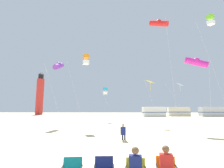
{
  "coord_description": "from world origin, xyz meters",
  "views": [
    {
      "loc": [
        0.21,
        -6.97,
        2.15
      ],
      "look_at": [
        -0.18,
        13.63,
        5.22
      ],
      "focal_mm": 27.07,
      "sensor_mm": 36.0,
      "label": 1
    }
  ],
  "objects_px": {
    "kite_box_orange": "(86,60)",
    "kite_diamond_white": "(180,86)",
    "kite_tube_magenta": "(196,62)",
    "kite_tube_violet": "(59,66)",
    "kite_diamond_gold": "(150,83)",
    "kite_tube_scarlet": "(159,23)",
    "kite_flyer_standing": "(123,132)",
    "lighthouse_distant": "(40,94)",
    "spectator_orange_chair": "(167,167)",
    "kite_box_cyan": "(105,91)",
    "rv_van_white": "(154,112)",
    "rv_van_cream": "(179,112)",
    "rv_van_silver": "(211,112)",
    "kite_box_lime": "(211,20)"
  },
  "relations": [
    {
      "from": "rv_van_white",
      "to": "rv_van_cream",
      "type": "xyz_separation_m",
      "value": [
        8.32,
        3.46,
        0.0
      ]
    },
    {
      "from": "kite_box_orange",
      "to": "kite_diamond_white",
      "type": "relative_size",
      "value": 1.32
    },
    {
      "from": "rv_van_silver",
      "to": "kite_diamond_gold",
      "type": "bearing_deg",
      "value": -131.31
    },
    {
      "from": "kite_tube_magenta",
      "to": "kite_diamond_gold",
      "type": "distance_m",
      "value": 5.8
    },
    {
      "from": "kite_diamond_white",
      "to": "lighthouse_distant",
      "type": "distance_m",
      "value": 55.42
    },
    {
      "from": "kite_box_orange",
      "to": "kite_tube_magenta",
      "type": "bearing_deg",
      "value": -2.72
    },
    {
      "from": "spectator_orange_chair",
      "to": "rv_van_white",
      "type": "bearing_deg",
      "value": 86.76
    },
    {
      "from": "kite_diamond_gold",
      "to": "kite_diamond_white",
      "type": "xyz_separation_m",
      "value": [
        6.12,
        6.17,
        0.49
      ]
    },
    {
      "from": "rv_van_white",
      "to": "rv_van_cream",
      "type": "relative_size",
      "value": 1.01
    },
    {
      "from": "kite_tube_magenta",
      "to": "kite_tube_violet",
      "type": "xyz_separation_m",
      "value": [
        -16.4,
        3.14,
        0.47
      ]
    },
    {
      "from": "kite_flyer_standing",
      "to": "kite_diamond_white",
      "type": "bearing_deg",
      "value": -114.76
    },
    {
      "from": "kite_flyer_standing",
      "to": "kite_diamond_gold",
      "type": "relative_size",
      "value": 0.2
    },
    {
      "from": "spectator_orange_chair",
      "to": "kite_box_orange",
      "type": "bearing_deg",
      "value": 117.81
    },
    {
      "from": "kite_diamond_gold",
      "to": "kite_tube_scarlet",
      "type": "bearing_deg",
      "value": -42.24
    },
    {
      "from": "kite_tube_scarlet",
      "to": "rv_van_white",
      "type": "distance_m",
      "value": 31.55
    },
    {
      "from": "lighthouse_distant",
      "to": "kite_box_lime",
      "type": "bearing_deg",
      "value": -49.93
    },
    {
      "from": "spectator_orange_chair",
      "to": "lighthouse_distant",
      "type": "distance_m",
      "value": 68.66
    },
    {
      "from": "kite_tube_magenta",
      "to": "rv_van_cream",
      "type": "xyz_separation_m",
      "value": [
        10.39,
        34.39,
        -5.91
      ]
    },
    {
      "from": "kite_tube_violet",
      "to": "rv_van_silver",
      "type": "relative_size",
      "value": 1.3
    },
    {
      "from": "kite_flyer_standing",
      "to": "kite_tube_magenta",
      "type": "height_order",
      "value": "kite_tube_magenta"
    },
    {
      "from": "kite_box_cyan",
      "to": "kite_diamond_gold",
      "type": "xyz_separation_m",
      "value": [
        6.19,
        -7.63,
        0.18
      ]
    },
    {
      "from": "spectator_orange_chair",
      "to": "kite_box_cyan",
      "type": "height_order",
      "value": "kite_box_cyan"
    },
    {
      "from": "kite_box_cyan",
      "to": "kite_box_lime",
      "type": "bearing_deg",
      "value": -42.35
    },
    {
      "from": "kite_box_orange",
      "to": "rv_van_silver",
      "type": "relative_size",
      "value": 1.29
    },
    {
      "from": "kite_tube_violet",
      "to": "rv_van_cream",
      "type": "relative_size",
      "value": 1.3
    },
    {
      "from": "kite_box_orange",
      "to": "lighthouse_distant",
      "type": "height_order",
      "value": "lighthouse_distant"
    },
    {
      "from": "rv_van_white",
      "to": "kite_flyer_standing",
      "type": "bearing_deg",
      "value": -108.61
    },
    {
      "from": "rv_van_silver",
      "to": "kite_tube_violet",
      "type": "bearing_deg",
      "value": -143.04
    },
    {
      "from": "kite_tube_violet",
      "to": "kite_diamond_gold",
      "type": "relative_size",
      "value": 1.45
    },
    {
      "from": "kite_diamond_gold",
      "to": "lighthouse_distant",
      "type": "relative_size",
      "value": 0.35
    },
    {
      "from": "kite_tube_violet",
      "to": "lighthouse_distant",
      "type": "distance_m",
      "value": 49.53
    },
    {
      "from": "rv_van_silver",
      "to": "kite_diamond_white",
      "type": "bearing_deg",
      "value": -129.59
    },
    {
      "from": "kite_tube_violet",
      "to": "rv_van_white",
      "type": "relative_size",
      "value": 1.29
    },
    {
      "from": "spectator_orange_chair",
      "to": "kite_box_cyan",
      "type": "distance_m",
      "value": 24.85
    },
    {
      "from": "rv_van_cream",
      "to": "kite_flyer_standing",
      "type": "bearing_deg",
      "value": -113.21
    },
    {
      "from": "kite_diamond_white",
      "to": "rv_van_silver",
      "type": "distance_m",
      "value": 28.55
    },
    {
      "from": "kite_box_cyan",
      "to": "rv_van_white",
      "type": "xyz_separation_m",
      "value": [
        12.76,
        20.13,
        -3.88
      ]
    },
    {
      "from": "lighthouse_distant",
      "to": "rv_van_cream",
      "type": "bearing_deg",
      "value": -14.89
    },
    {
      "from": "kite_tube_scarlet",
      "to": "rv_van_cream",
      "type": "relative_size",
      "value": 2.12
    },
    {
      "from": "kite_tube_magenta",
      "to": "kite_diamond_gold",
      "type": "relative_size",
      "value": 1.37
    },
    {
      "from": "kite_flyer_standing",
      "to": "kite_tube_scarlet",
      "type": "bearing_deg",
      "value": -113.19
    },
    {
      "from": "kite_tube_scarlet",
      "to": "rv_van_silver",
      "type": "bearing_deg",
      "value": 53.22
    },
    {
      "from": "kite_box_orange",
      "to": "kite_flyer_standing",
      "type": "bearing_deg",
      "value": -60.0
    },
    {
      "from": "kite_diamond_white",
      "to": "lighthouse_distant",
      "type": "relative_size",
      "value": 0.38
    },
    {
      "from": "lighthouse_distant",
      "to": "kite_box_orange",
      "type": "bearing_deg",
      "value": -60.73
    },
    {
      "from": "kite_box_lime",
      "to": "rv_van_cream",
      "type": "height_order",
      "value": "kite_box_lime"
    },
    {
      "from": "kite_diamond_white",
      "to": "rv_van_cream",
      "type": "height_order",
      "value": "kite_diamond_white"
    },
    {
      "from": "lighthouse_distant",
      "to": "rv_van_white",
      "type": "relative_size",
      "value": 2.57
    },
    {
      "from": "kite_diamond_white",
      "to": "rv_van_white",
      "type": "distance_m",
      "value": 22.07
    },
    {
      "from": "kite_tube_scarlet",
      "to": "kite_box_lime",
      "type": "relative_size",
      "value": 1.09
    }
  ]
}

